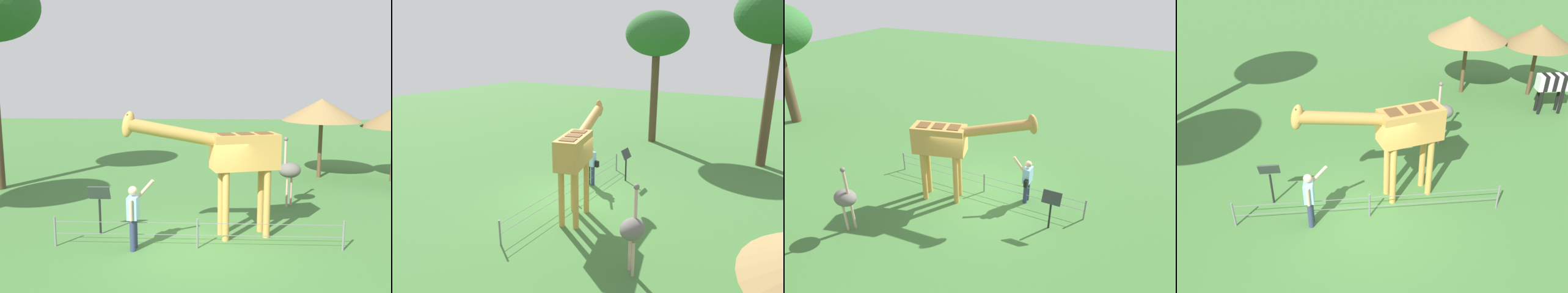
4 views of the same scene
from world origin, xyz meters
TOP-DOWN VIEW (x-y plane):
  - ground_plane at (0.00, 0.00)m, footprint 60.00×60.00m
  - giraffe at (-0.83, -0.69)m, footprint 3.97×1.47m
  - visitor at (1.52, 0.24)m, footprint 0.63×0.59m
  - ostrich at (-2.79, -3.45)m, footprint 0.70×0.56m
  - shade_hut_near at (-4.69, -7.46)m, footprint 3.12×3.12m
  - info_sign at (2.60, -0.75)m, footprint 0.56×0.21m
  - wire_fence at (0.00, 0.12)m, footprint 7.05×0.05m

SIDE VIEW (x-z plane):
  - ground_plane at x=0.00m, z-range 0.00..0.00m
  - wire_fence at x=0.00m, z-range 0.03..0.78m
  - visitor at x=1.52m, z-range 0.04..1.76m
  - info_sign at x=2.60m, z-range 0.29..1.61m
  - ostrich at x=-2.79m, z-range 0.05..2.30m
  - giraffe at x=-0.83m, z-range 0.48..3.84m
  - shade_hut_near at x=-4.69m, z-range 1.15..4.37m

